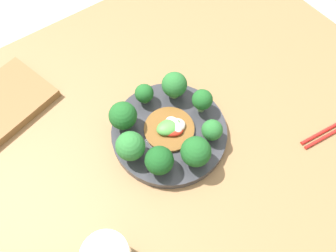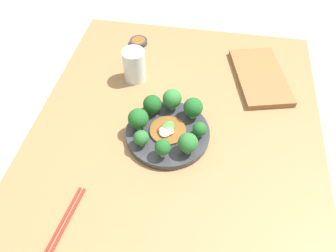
{
  "view_description": "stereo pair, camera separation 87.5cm",
  "coord_description": "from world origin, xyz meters",
  "px_view_note": "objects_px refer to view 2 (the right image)",
  "views": [
    {
      "loc": [
        0.2,
        0.29,
        1.34
      ],
      "look_at": [
        0.0,
        0.02,
        0.76
      ],
      "focal_mm": 35.0,
      "sensor_mm": 36.0,
      "label": 1
    },
    {
      "loc": [
        -0.59,
        -0.08,
        1.47
      ],
      "look_at": [
        0.0,
        0.02,
        0.76
      ],
      "focal_mm": 35.0,
      "sensor_mm": 36.0,
      "label": 2
    }
  ],
  "objects_px": {
    "stirfry_center": "(167,129)",
    "chopsticks": "(62,226)",
    "broccoli_north": "(138,118)",
    "broccoli_west": "(163,148)",
    "broccoli_southeast": "(193,107)",
    "sauce_dish": "(139,42)",
    "broccoli_east": "(172,99)",
    "broccoli_south": "(200,130)",
    "cutting_board": "(260,77)",
    "plate": "(168,133)",
    "broccoli_northeast": "(152,104)",
    "drinking_glass": "(134,65)",
    "broccoli_southwest": "(188,143)",
    "broccoli_northwest": "(141,138)"
  },
  "relations": [
    {
      "from": "broccoli_southeast",
      "to": "plate",
      "type": "bearing_deg",
      "value": 136.13
    },
    {
      "from": "plate",
      "to": "cutting_board",
      "type": "distance_m",
      "value": 0.4
    },
    {
      "from": "broccoli_south",
      "to": "broccoli_east",
      "type": "xyz_separation_m",
      "value": [
        0.1,
        0.09,
        0.01
      ]
    },
    {
      "from": "drinking_glass",
      "to": "broccoli_north",
      "type": "bearing_deg",
      "value": -163.68
    },
    {
      "from": "plate",
      "to": "drinking_glass",
      "type": "height_order",
      "value": "drinking_glass"
    },
    {
      "from": "stirfry_center",
      "to": "cutting_board",
      "type": "relative_size",
      "value": 0.34
    },
    {
      "from": "broccoli_west",
      "to": "sauce_dish",
      "type": "xyz_separation_m",
      "value": [
        0.51,
        0.19,
        -0.05
      ]
    },
    {
      "from": "broccoli_south",
      "to": "drinking_glass",
      "type": "xyz_separation_m",
      "value": [
        0.23,
        0.24,
        0.01
      ]
    },
    {
      "from": "plate",
      "to": "broccoli_west",
      "type": "relative_size",
      "value": 4.11
    },
    {
      "from": "broccoli_north",
      "to": "broccoli_east",
      "type": "relative_size",
      "value": 1.0
    },
    {
      "from": "broccoli_southeast",
      "to": "sauce_dish",
      "type": "height_order",
      "value": "broccoli_southeast"
    },
    {
      "from": "broccoli_north",
      "to": "broccoli_northeast",
      "type": "distance_m",
      "value": 0.07
    },
    {
      "from": "broccoli_east",
      "to": "chopsticks",
      "type": "height_order",
      "value": "broccoli_east"
    },
    {
      "from": "plate",
      "to": "chopsticks",
      "type": "relative_size",
      "value": 1.15
    },
    {
      "from": "broccoli_southeast",
      "to": "broccoli_northeast",
      "type": "xyz_separation_m",
      "value": [
        -0.0,
        0.12,
        -0.0
      ]
    },
    {
      "from": "broccoli_north",
      "to": "broccoli_west",
      "type": "distance_m",
      "value": 0.12
    },
    {
      "from": "stirfry_center",
      "to": "chopsticks",
      "type": "height_order",
      "value": "stirfry_center"
    },
    {
      "from": "broccoli_north",
      "to": "stirfry_center",
      "type": "xyz_separation_m",
      "value": [
        -0.0,
        -0.08,
        -0.03
      ]
    },
    {
      "from": "broccoli_west",
      "to": "stirfry_center",
      "type": "xyz_separation_m",
      "value": [
        0.09,
        0.0,
        -0.03
      ]
    },
    {
      "from": "broccoli_east",
      "to": "drinking_glass",
      "type": "bearing_deg",
      "value": 47.57
    },
    {
      "from": "broccoli_east",
      "to": "cutting_board",
      "type": "xyz_separation_m",
      "value": [
        0.2,
        -0.27,
        -0.05
      ]
    },
    {
      "from": "broccoli_south",
      "to": "stirfry_center",
      "type": "distance_m",
      "value": 0.09
    },
    {
      "from": "broccoli_southwest",
      "to": "sauce_dish",
      "type": "bearing_deg",
      "value": 27.34
    },
    {
      "from": "broccoli_west",
      "to": "broccoli_east",
      "type": "distance_m",
      "value": 0.18
    },
    {
      "from": "broccoli_south",
      "to": "broccoli_east",
      "type": "distance_m",
      "value": 0.13
    },
    {
      "from": "broccoli_east",
      "to": "chopsticks",
      "type": "bearing_deg",
      "value": 153.99
    },
    {
      "from": "broccoli_west",
      "to": "broccoli_east",
      "type": "height_order",
      "value": "broccoli_east"
    },
    {
      "from": "broccoli_northwest",
      "to": "sauce_dish",
      "type": "xyz_separation_m",
      "value": [
        0.48,
        0.12,
        -0.04
      ]
    },
    {
      "from": "broccoli_west",
      "to": "stirfry_center",
      "type": "relative_size",
      "value": 0.56
    },
    {
      "from": "stirfry_center",
      "to": "sauce_dish",
      "type": "xyz_separation_m",
      "value": [
        0.42,
        0.18,
        -0.02
      ]
    },
    {
      "from": "broccoli_northwest",
      "to": "broccoli_northeast",
      "type": "bearing_deg",
      "value": -2.93
    },
    {
      "from": "stirfry_center",
      "to": "broccoli_south",
      "type": "bearing_deg",
      "value": -90.89
    },
    {
      "from": "broccoli_north",
      "to": "broccoli_northwest",
      "type": "height_order",
      "value": "broccoli_north"
    },
    {
      "from": "broccoli_south",
      "to": "broccoli_north",
      "type": "distance_m",
      "value": 0.18
    },
    {
      "from": "stirfry_center",
      "to": "sauce_dish",
      "type": "relative_size",
      "value": 1.58
    },
    {
      "from": "broccoli_southeast",
      "to": "stirfry_center",
      "type": "distance_m",
      "value": 0.1
    },
    {
      "from": "broccoli_south",
      "to": "broccoli_west",
      "type": "bearing_deg",
      "value": 133.19
    },
    {
      "from": "broccoli_south",
      "to": "cutting_board",
      "type": "bearing_deg",
      "value": -30.8
    },
    {
      "from": "broccoli_west",
      "to": "drinking_glass",
      "type": "distance_m",
      "value": 0.35
    },
    {
      "from": "plate",
      "to": "cutting_board",
      "type": "bearing_deg",
      "value": -42.4
    },
    {
      "from": "plate",
      "to": "broccoli_north",
      "type": "bearing_deg",
      "value": 91.54
    },
    {
      "from": "broccoli_northeast",
      "to": "drinking_glass",
      "type": "bearing_deg",
      "value": 29.85
    },
    {
      "from": "drinking_glass",
      "to": "stirfry_center",
      "type": "bearing_deg",
      "value": -146.87
    },
    {
      "from": "broccoli_west",
      "to": "sauce_dish",
      "type": "distance_m",
      "value": 0.54
    },
    {
      "from": "broccoli_southwest",
      "to": "chopsticks",
      "type": "bearing_deg",
      "value": 133.62
    },
    {
      "from": "drinking_glass",
      "to": "broccoli_east",
      "type": "bearing_deg",
      "value": -132.43
    },
    {
      "from": "cutting_board",
      "to": "chopsticks",
      "type": "bearing_deg",
      "value": 142.46
    },
    {
      "from": "broccoli_north",
      "to": "sauce_dish",
      "type": "xyz_separation_m",
      "value": [
        0.42,
        0.1,
        -0.05
      ]
    },
    {
      "from": "broccoli_east",
      "to": "sauce_dish",
      "type": "distance_m",
      "value": 0.38
    },
    {
      "from": "broccoli_southwest",
      "to": "broccoli_west",
      "type": "xyz_separation_m",
      "value": [
        -0.02,
        0.06,
        -0.0
      ]
    }
  ]
}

